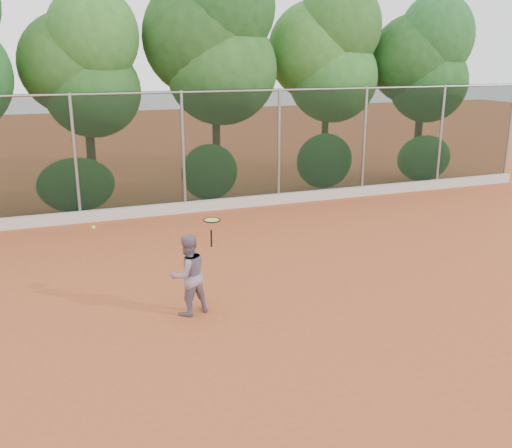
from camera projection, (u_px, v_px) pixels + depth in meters
name	position (u px, v px, depth m)	size (l,w,h in m)	color
ground	(275.00, 302.00, 10.69)	(80.00, 80.00, 0.00)	#AC5028
concrete_curb	(187.00, 207.00, 16.77)	(24.00, 0.20, 0.30)	beige
tennis_player	(188.00, 275.00, 10.02)	(0.72, 0.56, 1.47)	slate
chainlink_fence	(183.00, 149.00, 16.45)	(24.09, 0.09, 3.50)	black
foliage_backdrop	(147.00, 57.00, 17.32)	(23.70, 3.63, 7.55)	#45281A
tennis_racket	(212.00, 222.00, 9.85)	(0.32, 0.32, 0.52)	black
tennis_ball_in_flight	(93.00, 227.00, 9.35)	(0.07, 0.07, 0.07)	#D0EA35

